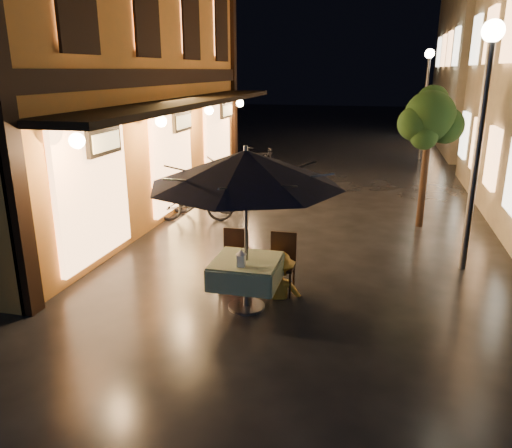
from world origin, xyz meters
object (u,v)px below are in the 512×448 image
(person_yellow, at_px, (279,254))
(bicycle_0, at_px, (194,201))
(person_orange, at_px, (235,249))
(streetlamp_near, at_px, (484,104))
(cafe_table, at_px, (246,272))
(table_lantern, at_px, (241,257))
(patio_umbrella, at_px, (246,168))

(person_yellow, bearing_deg, bicycle_0, -70.87)
(person_orange, bearing_deg, bicycle_0, -50.12)
(streetlamp_near, xyz_separation_m, person_orange, (-3.75, -1.86, -2.22))
(person_orange, height_order, bicycle_0, person_orange)
(person_yellow, bearing_deg, streetlamp_near, -166.04)
(cafe_table, relative_size, table_lantern, 3.96)
(streetlamp_near, height_order, bicycle_0, streetlamp_near)
(patio_umbrella, distance_m, bicycle_0, 5.04)
(person_orange, bearing_deg, cafe_table, 129.73)
(streetlamp_near, xyz_separation_m, person_yellow, (-3.02, -1.92, -2.20))
(cafe_table, relative_size, bicycle_0, 0.54)
(table_lantern, distance_m, person_yellow, 0.91)
(streetlamp_near, bearing_deg, cafe_table, -144.25)
(table_lantern, bearing_deg, person_orange, 111.57)
(table_lantern, relative_size, person_yellow, 0.18)
(person_yellow, height_order, bicycle_0, person_yellow)
(cafe_table, xyz_separation_m, bicycle_0, (-2.38, 4.12, -0.10))
(patio_umbrella, bearing_deg, person_orange, 119.90)
(cafe_table, height_order, person_orange, person_orange)
(cafe_table, distance_m, bicycle_0, 4.76)
(person_yellow, bearing_deg, table_lantern, 45.78)
(person_yellow, distance_m, bicycle_0, 4.54)
(patio_umbrella, bearing_deg, person_yellow, 53.98)
(cafe_table, distance_m, patio_umbrella, 1.56)
(streetlamp_near, height_order, person_orange, streetlamp_near)
(streetlamp_near, relative_size, bicycle_0, 2.29)
(person_yellow, bearing_deg, patio_umbrella, 35.49)
(person_orange, xyz_separation_m, person_yellow, (0.73, -0.06, 0.01))
(person_orange, height_order, person_yellow, person_yellow)
(cafe_table, distance_m, table_lantern, 0.43)
(patio_umbrella, bearing_deg, bicycle_0, 120.02)
(streetlamp_near, relative_size, person_yellow, 2.97)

